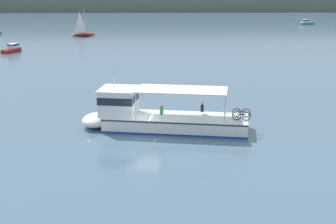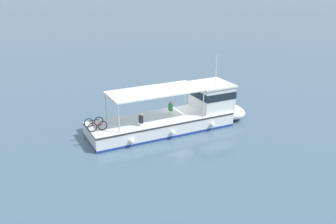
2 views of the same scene
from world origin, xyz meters
name	(u,v)px [view 2 (image 2 of 2)]	position (x,y,z in m)	size (l,w,h in m)	color
ground_plane	(182,120)	(0.00, 0.00, 0.00)	(400.00, 400.00, 0.00)	slate
ferry_main	(180,115)	(0.98, 1.02, 1.01)	(13.04, 5.18, 5.32)	white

